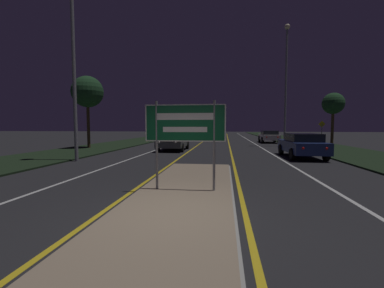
# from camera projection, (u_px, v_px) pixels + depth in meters

# --- Properties ---
(ground_plane) EXTENTS (160.00, 160.00, 0.00)m
(ground_plane) POSITION_uv_depth(u_px,v_px,m) (171.00, 217.00, 5.21)
(ground_plane) COLOR #232326
(median_island) EXTENTS (2.65, 9.70, 0.10)m
(median_island) POSITION_uv_depth(u_px,v_px,m) (185.00, 192.00, 7.09)
(median_island) COLOR #999993
(median_island) RESTS_ON ground_plane
(verge_left) EXTENTS (5.00, 100.00, 0.08)m
(verge_left) POSITION_uv_depth(u_px,v_px,m) (121.00, 144.00, 26.20)
(verge_left) COLOR black
(verge_left) RESTS_ON ground_plane
(verge_right) EXTENTS (5.00, 100.00, 0.08)m
(verge_right) POSITION_uv_depth(u_px,v_px,m) (316.00, 146.00, 23.79)
(verge_right) COLOR black
(verge_right) RESTS_ON ground_plane
(centre_line_yellow_left) EXTENTS (0.12, 70.00, 0.01)m
(centre_line_yellow_left) POSITION_uv_depth(u_px,v_px,m) (203.00, 142.00, 30.14)
(centre_line_yellow_left) COLOR gold
(centre_line_yellow_left) RESTS_ON ground_plane
(centre_line_yellow_right) EXTENTS (0.12, 70.00, 0.01)m
(centre_line_yellow_right) POSITION_uv_depth(u_px,v_px,m) (229.00, 142.00, 29.76)
(centre_line_yellow_right) COLOR gold
(centre_line_yellow_right) RESTS_ON ground_plane
(lane_line_white_left) EXTENTS (0.12, 70.00, 0.01)m
(lane_line_white_left) POSITION_uv_depth(u_px,v_px,m) (180.00, 142.00, 30.48)
(lane_line_white_left) COLOR silver
(lane_line_white_left) RESTS_ON ground_plane
(lane_line_white_right) EXTENTS (0.12, 70.00, 0.01)m
(lane_line_white_right) POSITION_uv_depth(u_px,v_px,m) (252.00, 142.00, 29.42)
(lane_line_white_right) COLOR silver
(lane_line_white_right) RESTS_ON ground_plane
(edge_line_white_left) EXTENTS (0.10, 70.00, 0.01)m
(edge_line_white_left) POSITION_uv_depth(u_px,v_px,m) (156.00, 141.00, 30.86)
(edge_line_white_left) COLOR silver
(edge_line_white_left) RESTS_ON ground_plane
(edge_line_white_right) EXTENTS (0.10, 70.00, 0.01)m
(edge_line_white_right) POSITION_uv_depth(u_px,v_px,m) (279.00, 142.00, 29.04)
(edge_line_white_right) COLOR silver
(edge_line_white_right) RESTS_ON ground_plane
(highway_sign) EXTENTS (2.20, 0.07, 2.44)m
(highway_sign) POSITION_uv_depth(u_px,v_px,m) (185.00, 127.00, 6.96)
(highway_sign) COLOR gray
(highway_sign) RESTS_ON median_island
(streetlight_left_near) EXTENTS (0.64, 0.64, 10.00)m
(streetlight_left_near) POSITION_uv_depth(u_px,v_px,m) (72.00, 25.00, 13.03)
(streetlight_left_near) COLOR gray
(streetlight_left_near) RESTS_ON ground_plane
(streetlight_right_near) EXTENTS (0.49, 0.49, 10.97)m
(streetlight_right_near) POSITION_uv_depth(u_px,v_px,m) (286.00, 72.00, 23.21)
(streetlight_right_near) COLOR gray
(streetlight_right_near) RESTS_ON ground_plane
(car_receding_0) EXTENTS (1.95, 4.58, 1.42)m
(car_receding_0) POSITION_uv_depth(u_px,v_px,m) (302.00, 145.00, 15.04)
(car_receding_0) COLOR navy
(car_receding_0) RESTS_ON ground_plane
(car_receding_1) EXTENTS (1.93, 4.16, 1.35)m
(car_receding_1) POSITION_uv_depth(u_px,v_px,m) (269.00, 136.00, 28.46)
(car_receding_1) COLOR silver
(car_receding_1) RESTS_ON ground_plane
(car_approaching_0) EXTENTS (1.98, 4.21, 1.42)m
(car_approaching_0) POSITION_uv_depth(u_px,v_px,m) (174.00, 140.00, 19.61)
(car_approaching_0) COLOR #4C514C
(car_approaching_0) RESTS_ON ground_plane
(car_approaching_1) EXTENTS (1.91, 4.07, 1.55)m
(car_approaching_1) POSITION_uv_depth(u_px,v_px,m) (199.00, 134.00, 35.01)
(car_approaching_1) COLOR #4C514C
(car_approaching_1) RESTS_ON ground_plane
(car_approaching_2) EXTENTS (1.92, 4.34, 1.38)m
(car_approaching_2) POSITION_uv_depth(u_px,v_px,m) (188.00, 132.00, 47.28)
(car_approaching_2) COLOR black
(car_approaching_2) RESTS_ON ground_plane
(warning_sign) EXTENTS (0.60, 0.06, 2.25)m
(warning_sign) POSITION_uv_depth(u_px,v_px,m) (322.00, 131.00, 23.15)
(warning_sign) COLOR gray
(warning_sign) RESTS_ON verge_right
(roadside_palm_left) EXTENTS (2.52, 2.52, 5.80)m
(roadside_palm_left) POSITION_uv_depth(u_px,v_px,m) (87.00, 92.00, 20.73)
(roadside_palm_left) COLOR #4C3823
(roadside_palm_left) RESTS_ON verge_left
(roadside_palm_right) EXTENTS (1.84, 1.84, 4.65)m
(roadside_palm_right) POSITION_uv_depth(u_px,v_px,m) (333.00, 104.00, 22.21)
(roadside_palm_right) COLOR #4C3823
(roadside_palm_right) RESTS_ON verge_right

